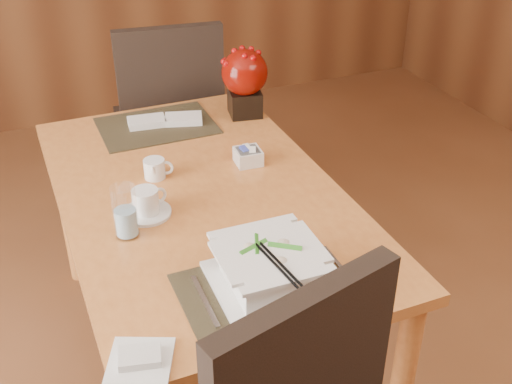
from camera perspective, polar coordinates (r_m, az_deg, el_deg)
name	(u,v)px	position (r m, az deg, el deg)	size (l,w,h in m)	color
dining_table	(202,216)	(2.20, -4.86, -2.18)	(0.90, 1.50, 0.75)	#CA7738
placemat_near	(266,291)	(1.73, 0.86, -8.79)	(0.45, 0.33, 0.01)	black
placemat_far	(157,126)	(2.62, -8.81, 5.85)	(0.45, 0.33, 0.01)	black
soup_setting	(270,269)	(1.71, 1.22, -6.84)	(0.31, 0.31, 0.12)	white
coffee_cup	(146,204)	(2.04, -9.76, -1.06)	(0.16, 0.16, 0.09)	white
water_glass	(125,212)	(1.93, -11.56, -1.72)	(0.07, 0.07, 0.17)	white
creamer_jug	(154,169)	(2.24, -9.02, 2.06)	(0.09, 0.09, 0.07)	white
sugar_caddy	(248,156)	(2.31, -0.70, 3.18)	(0.09, 0.09, 0.05)	white
berry_decor	(245,79)	(2.63, -1.02, 10.05)	(0.19, 0.19, 0.28)	black
napkins_far	(168,120)	(2.62, -7.84, 6.35)	(0.29, 0.11, 0.03)	silver
bread_plate	(140,361)	(1.57, -10.24, -14.57)	(0.15, 0.15, 0.01)	white
far_chair	(170,115)	(3.09, -7.66, 6.82)	(0.55, 0.55, 1.06)	black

